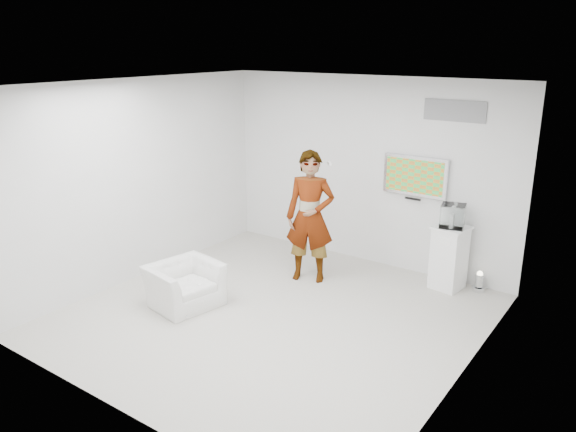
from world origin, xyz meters
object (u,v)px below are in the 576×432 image
Objects in this scene: person at (310,217)px; pedestal at (449,258)px; tv at (415,176)px; armchair at (184,285)px; floor_uplight at (479,282)px.

person reaches higher than pedestal.
person is 2.11m from pedestal.
tv reaches higher than pedestal.
armchair reaches higher than floor_uplight.
tv is at bearing -24.24° from armchair.
pedestal is at bearing -20.38° from tv.
person is 2.10× the size of pedestal.
floor_uplight is at bearing 3.11° from person.
pedestal is 0.56m from floor_uplight.
floor_uplight is (2.26, 1.05, -0.85)m from person.
tv reaches higher than armchair.
armchair is 3.82m from pedestal.
person is 2.64m from floor_uplight.
person is at bearing -16.71° from armchair.
floor_uplight is (1.13, -0.11, -1.40)m from tv.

